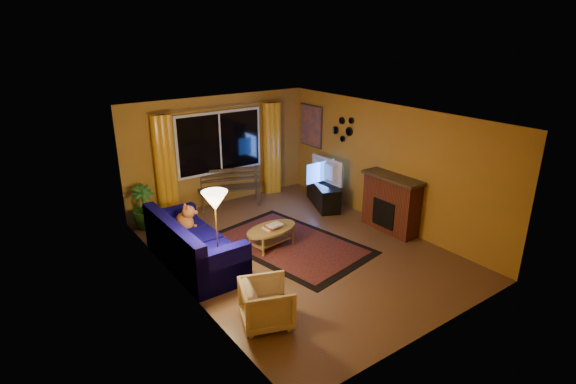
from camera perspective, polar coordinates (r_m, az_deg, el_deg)
floor at (r=8.47m, az=1.19°, el=-7.32°), size 4.50×6.00×0.02m
ceiling at (r=7.64m, az=1.33°, el=9.69°), size 4.50×6.00×0.02m
wall_back at (r=10.43m, az=-8.72°, el=5.23°), size 4.50×0.02×2.50m
wall_left at (r=6.94m, az=-13.89°, el=-2.89°), size 0.02×6.00×2.50m
wall_right at (r=9.43m, az=12.35°, el=3.39°), size 0.02×6.00×2.50m
window at (r=10.32m, az=-8.61°, el=6.22°), size 2.00×0.02×1.30m
curtain_rod at (r=10.12m, az=-8.73°, el=10.57°), size 3.20×0.03×0.03m
curtain_left at (r=9.84m, az=-15.33°, el=3.03°), size 0.36×0.36×2.24m
curtain_right at (r=11.00m, az=-2.09°, el=5.54°), size 0.36×0.36×2.24m
bench at (r=10.45m, az=-7.33°, el=-0.63°), size 1.50×0.88×0.43m
potted_plant at (r=9.64m, az=-17.91°, el=-1.78°), size 0.64×0.64×0.91m
sofa at (r=7.92m, az=-11.79°, el=-6.13°), size 0.97×2.23×0.90m
dog at (r=8.26m, az=-13.02°, el=-3.36°), size 0.43×0.50×0.46m
armchair at (r=6.37m, az=-2.72°, el=-13.73°), size 0.83×0.86×0.70m
floor_lamp at (r=7.09m, az=-8.97°, el=-5.99°), size 0.35×0.35×1.61m
rug at (r=8.63m, az=0.34°, el=-6.61°), size 2.35×3.20×0.02m
coffee_table at (r=8.46m, az=-2.10°, el=-5.80°), size 1.20×1.20×0.39m
tv_console at (r=10.42m, az=4.49°, el=-0.26°), size 0.92×1.38×0.55m
television at (r=10.24m, az=4.58°, el=2.68°), size 0.16×1.00×0.57m
fireplace at (r=9.26m, az=12.96°, el=-1.58°), size 0.40×1.20×1.10m
mirror_cluster at (r=10.15m, az=6.96°, el=8.09°), size 0.06×0.60×0.56m
painting at (r=11.04m, az=2.93°, el=8.40°), size 0.04×0.76×0.96m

